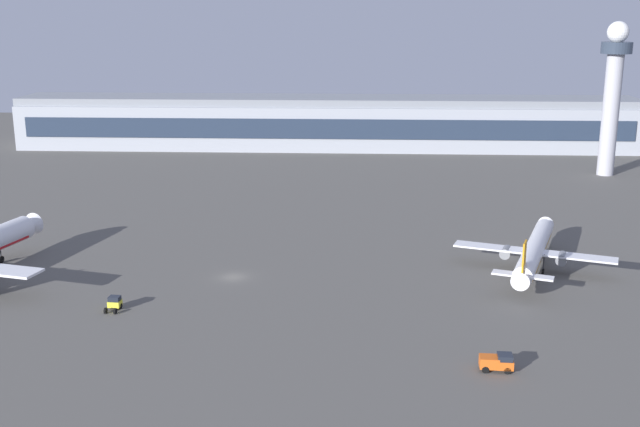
{
  "coord_description": "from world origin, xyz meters",
  "views": [
    {
      "loc": [
        20.5,
        -123.25,
        43.95
      ],
      "look_at": [
        13.36,
        27.54,
        4.0
      ],
      "focal_mm": 43.63,
      "sensor_mm": 36.0,
      "label": 1
    }
  ],
  "objects_px": {
    "pushback_tug": "(114,303)",
    "maintenance_van": "(497,362)",
    "control_tower": "(613,88)",
    "airplane_terminal_side": "(534,251)"
  },
  "relations": [
    {
      "from": "pushback_tug",
      "to": "maintenance_van",
      "type": "xyz_separation_m",
      "value": [
        54.01,
        -17.87,
        0.11
      ]
    },
    {
      "from": "control_tower",
      "to": "airplane_terminal_side",
      "type": "bearing_deg",
      "value": -114.38
    },
    {
      "from": "pushback_tug",
      "to": "airplane_terminal_side",
      "type": "bearing_deg",
      "value": 22.38
    },
    {
      "from": "control_tower",
      "to": "maintenance_van",
      "type": "height_order",
      "value": "control_tower"
    },
    {
      "from": "maintenance_van",
      "to": "airplane_terminal_side",
      "type": "bearing_deg",
      "value": 164.92
    },
    {
      "from": "airplane_terminal_side",
      "to": "maintenance_van",
      "type": "xyz_separation_m",
      "value": [
        -13.0,
        -39.57,
        -2.25
      ]
    },
    {
      "from": "control_tower",
      "to": "airplane_terminal_side",
      "type": "height_order",
      "value": "control_tower"
    },
    {
      "from": "airplane_terminal_side",
      "to": "control_tower",
      "type": "bearing_deg",
      "value": 84.72
    },
    {
      "from": "control_tower",
      "to": "airplane_terminal_side",
      "type": "xyz_separation_m",
      "value": [
        -36.93,
        -81.47,
        -20.05
      ]
    },
    {
      "from": "airplane_terminal_side",
      "to": "maintenance_van",
      "type": "height_order",
      "value": "airplane_terminal_side"
    }
  ]
}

